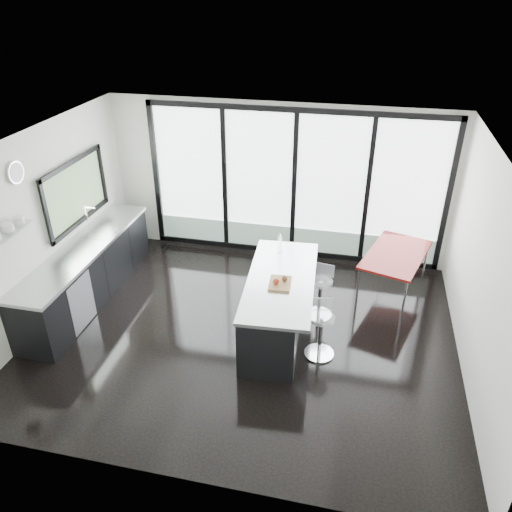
% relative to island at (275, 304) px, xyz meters
% --- Properties ---
extents(floor, '(6.00, 5.00, 0.00)m').
position_rel_island_xyz_m(floor, '(-0.41, -0.18, -0.46)').
color(floor, black).
rests_on(floor, ground).
extents(ceiling, '(6.00, 5.00, 0.00)m').
position_rel_island_xyz_m(ceiling, '(-0.41, -0.18, 2.34)').
color(ceiling, white).
rests_on(ceiling, wall_back).
extents(wall_back, '(6.00, 0.09, 2.80)m').
position_rel_island_xyz_m(wall_back, '(-0.14, 2.29, 0.81)').
color(wall_back, silver).
rests_on(wall_back, ground).
extents(wall_front, '(6.00, 0.00, 2.80)m').
position_rel_island_xyz_m(wall_front, '(-0.41, -2.68, 0.94)').
color(wall_front, silver).
rests_on(wall_front, ground).
extents(wall_left, '(0.26, 5.00, 2.80)m').
position_rel_island_xyz_m(wall_left, '(-3.38, 0.09, 1.10)').
color(wall_left, silver).
rests_on(wall_left, ground).
extents(wall_right, '(0.00, 5.00, 2.80)m').
position_rel_island_xyz_m(wall_right, '(2.59, -0.18, 0.94)').
color(wall_right, silver).
rests_on(wall_right, ground).
extents(counter_cabinets, '(0.69, 3.24, 1.36)m').
position_rel_island_xyz_m(counter_cabinets, '(-3.08, 0.22, 0.00)').
color(counter_cabinets, black).
rests_on(counter_cabinets, floor).
extents(island, '(1.08, 2.27, 1.18)m').
position_rel_island_xyz_m(island, '(0.00, 0.00, 0.00)').
color(island, black).
rests_on(island, floor).
extents(bar_stool_near, '(0.48, 0.48, 0.65)m').
position_rel_island_xyz_m(bar_stool_near, '(0.70, -0.40, -0.13)').
color(bar_stool_near, silver).
rests_on(bar_stool_near, floor).
extents(bar_stool_far, '(0.47, 0.47, 0.65)m').
position_rel_island_xyz_m(bar_stool_far, '(0.59, 0.50, -0.13)').
color(bar_stool_far, silver).
rests_on(bar_stool_far, floor).
extents(red_table, '(1.20, 1.60, 0.76)m').
position_rel_island_xyz_m(red_table, '(1.68, 1.35, -0.08)').
color(red_table, maroon).
rests_on(red_table, floor).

